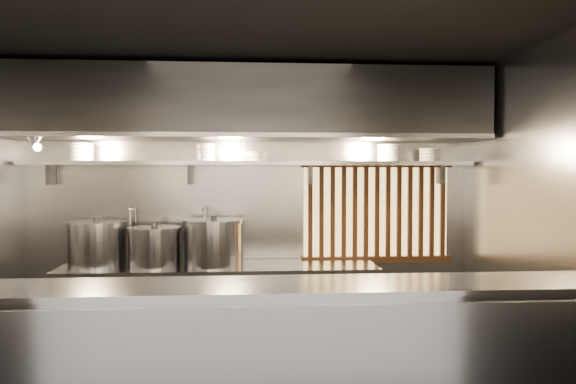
{
  "coord_description": "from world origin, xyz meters",
  "views": [
    {
      "loc": [
        -0.06,
        -4.24,
        1.79
      ],
      "look_at": [
        0.31,
        0.55,
        1.62
      ],
      "focal_mm": 35.0,
      "sensor_mm": 36.0,
      "label": 1
    }
  ],
  "objects": [
    {
      "name": "stock_pot_left",
      "position": [
        -0.91,
        1.1,
        1.09
      ],
      "size": [
        0.6,
        0.6,
        0.41
      ],
      "rotation": [
        0.0,
        0.0,
        -0.2
      ],
      "color": "#A0A0A5",
      "rests_on": "cooking_bench"
    },
    {
      "name": "bowl_stack_3",
      "position": [
        1.38,
        1.32,
        1.98
      ],
      "size": [
        0.23,
        0.23,
        0.17
      ],
      "color": "silver",
      "rests_on": "bowl_shelf"
    },
    {
      "name": "cooking_bench",
      "position": [
        -0.3,
        1.13,
        0.45
      ],
      "size": [
        3.0,
        0.7,
        0.9
      ],
      "primitive_type": "cube",
      "color": "#A0A0A5",
      "rests_on": "floor"
    },
    {
      "name": "heat_lamp",
      "position": [
        -1.9,
        0.85,
        2.07
      ],
      "size": [
        0.25,
        0.35,
        0.2
      ],
      "color": "#A0A0A5",
      "rests_on": "exhaust_hood"
    },
    {
      "name": "ceiling",
      "position": [
        0.0,
        0.0,
        2.8
      ],
      "size": [
        4.5,
        4.5,
        0.0
      ],
      "primitive_type": "plane",
      "rotation": [
        3.14,
        0.0,
        0.0
      ],
      "color": "black",
      "rests_on": "wall_back"
    },
    {
      "name": "bowl_stack_0",
      "position": [
        -1.63,
        1.32,
        1.98
      ],
      "size": [
        0.23,
        0.23,
        0.17
      ],
      "color": "silver",
      "rests_on": "bowl_shelf"
    },
    {
      "name": "wall_right",
      "position": [
        2.25,
        0.0,
        1.4
      ],
      "size": [
        0.0,
        3.0,
        3.0
      ],
      "primitive_type": "plane",
      "rotation": [
        1.57,
        0.0,
        -1.57
      ],
      "color": "gray",
      "rests_on": "floor"
    },
    {
      "name": "bowl_stack_1",
      "position": [
        -0.44,
        1.32,
        1.99
      ],
      "size": [
        0.2,
        0.2,
        0.17
      ],
      "color": "silver",
      "rests_on": "bowl_shelf"
    },
    {
      "name": "stock_pot_right",
      "position": [
        -0.35,
        1.11,
        1.12
      ],
      "size": [
        0.6,
        0.6,
        0.48
      ],
      "rotation": [
        0.0,
        0.0,
        0.03
      ],
      "color": "#A0A0A5",
      "rests_on": "cooking_bench"
    },
    {
      "name": "bowl_stack_4",
      "position": [
        1.82,
        1.32,
        1.97
      ],
      "size": [
        0.23,
        0.23,
        0.13
      ],
      "color": "silver",
      "rests_on": "bowl_shelf"
    },
    {
      "name": "faucet_left",
      "position": [
        -1.15,
        1.37,
        1.31
      ],
      "size": [
        0.04,
        0.3,
        0.5
      ],
      "color": "silver",
      "rests_on": "wall_back"
    },
    {
      "name": "bowl_stack_2",
      "position": [
        0.06,
        1.32,
        1.95
      ],
      "size": [
        0.22,
        0.22,
        0.09
      ],
      "color": "silver",
      "rests_on": "bowl_shelf"
    },
    {
      "name": "wood_screen",
      "position": [
        1.3,
        1.45,
        1.38
      ],
      "size": [
        1.56,
        0.09,
        1.04
      ],
      "color": "#FFCF72",
      "rests_on": "wall_back"
    },
    {
      "name": "serving_counter",
      "position": [
        0.0,
        -0.96,
        0.57
      ],
      "size": [
        4.5,
        0.56,
        1.13
      ],
      "color": "#A0A0A5",
      "rests_on": "floor"
    },
    {
      "name": "pendant_bulb",
      "position": [
        -0.1,
        1.2,
        1.96
      ],
      "size": [
        0.09,
        0.09,
        0.19
      ],
      "color": "#2D2D30",
      "rests_on": "exhaust_hood"
    },
    {
      "name": "exhaust_hood",
      "position": [
        0.0,
        1.1,
        2.42
      ],
      "size": [
        4.4,
        0.81,
        0.65
      ],
      "color": "#2D2D30",
      "rests_on": "ceiling"
    },
    {
      "name": "bowl_shelf",
      "position": [
        0.0,
        1.32,
        1.88
      ],
      "size": [
        4.4,
        0.34,
        0.04
      ],
      "primitive_type": "cube",
      "color": "#A0A0A5",
      "rests_on": "wall_back"
    },
    {
      "name": "stock_pot_mid",
      "position": [
        -1.46,
        1.17,
        1.11
      ],
      "size": [
        0.59,
        0.59,
        0.47
      ],
      "rotation": [
        0.0,
        0.0,
        0.04
      ],
      "color": "#A0A0A5",
      "rests_on": "cooking_bench"
    },
    {
      "name": "faucet_right",
      "position": [
        -0.45,
        1.37,
        1.31
      ],
      "size": [
        0.04,
        0.3,
        0.5
      ],
      "color": "silver",
      "rests_on": "wall_back"
    },
    {
      "name": "wall_back",
      "position": [
        0.0,
        1.5,
        1.4
      ],
      "size": [
        4.5,
        0.0,
        4.5
      ],
      "primitive_type": "plane",
      "rotation": [
        1.57,
        0.0,
        0.0
      ],
      "color": "gray",
      "rests_on": "floor"
    }
  ]
}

